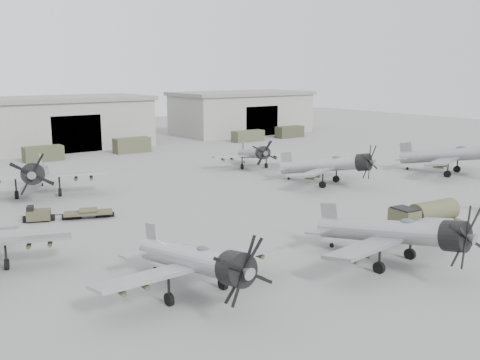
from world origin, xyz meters
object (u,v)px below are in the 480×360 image
object	(u,v)px
aircraft_mid_2	(331,165)
aircraft_mid_3	(455,155)
aircraft_near_1	(399,233)
aircraft_far_0	(37,174)
tug_trailer	(58,214)
aircraft_near_0	(198,261)
fuel_tanker	(425,215)
aircraft_far_1	(255,154)

from	to	relation	value
aircraft_mid_2	aircraft_mid_3	world-z (taller)	aircraft_mid_3
aircraft_near_1	aircraft_far_0	bearing A→B (deg)	104.76
aircraft_mid_2	tug_trailer	world-z (taller)	aircraft_mid_2
aircraft_near_0	fuel_tanker	bearing A→B (deg)	-0.94
aircraft_near_1	aircraft_mid_3	distance (m)	36.43
aircraft_near_0	tug_trailer	world-z (taller)	aircraft_near_0
aircraft_near_0	fuel_tanker	size ratio (longest dim) A/B	1.82
aircraft_far_1	fuel_tanker	xyz separation A→B (m)	(-6.57, -31.11, -0.62)
aircraft_near_1	fuel_tanker	distance (m)	9.04
aircraft_far_1	tug_trailer	size ratio (longest dim) A/B	1.56
aircraft_mid_3	tug_trailer	distance (m)	48.12
aircraft_near_0	aircraft_mid_2	world-z (taller)	aircraft_mid_2
aircraft_mid_3	aircraft_near_0	bearing A→B (deg)	178.62
aircraft_far_1	fuel_tanker	distance (m)	31.80
aircraft_near_0	aircraft_far_0	size ratio (longest dim) A/B	0.88
tug_trailer	aircraft_far_0	bearing A→B (deg)	104.92
aircraft_far_1	fuel_tanker	bearing A→B (deg)	-82.32
aircraft_far_1	aircraft_mid_2	bearing A→B (deg)	-67.57
aircraft_near_0	aircraft_mid_3	distance (m)	47.77
aircraft_far_0	tug_trailer	size ratio (longest dim) A/B	1.93
aircraft_near_1	aircraft_far_1	world-z (taller)	aircraft_near_1
aircraft_near_1	aircraft_far_1	bearing A→B (deg)	60.22
aircraft_far_0	aircraft_near_1	bearing A→B (deg)	-48.65
aircraft_near_0	aircraft_far_1	xyz separation A→B (m)	(28.29, 31.11, -0.17)
aircraft_mid_3	aircraft_far_1	bearing A→B (deg)	117.15
aircraft_far_0	aircraft_far_1	world-z (taller)	aircraft_far_0
aircraft_near_1	aircraft_far_1	distance (m)	37.74
aircraft_near_1	aircraft_near_0	bearing A→B (deg)	158.38
aircraft_mid_3	aircraft_far_1	size ratio (longest dim) A/B	1.24
aircraft_mid_2	tug_trailer	bearing A→B (deg)	152.15
aircraft_mid_3	aircraft_far_0	world-z (taller)	aircraft_far_0
aircraft_mid_3	aircraft_far_0	distance (m)	49.69
aircraft_mid_3	aircraft_far_1	xyz separation A→B (m)	(-17.74, 18.35, -0.48)
aircraft_near_1	aircraft_mid_3	size ratio (longest dim) A/B	0.92
aircraft_near_1	aircraft_far_0	distance (m)	37.29
aircraft_near_1	aircraft_far_1	size ratio (longest dim) A/B	1.15
aircraft_near_0	aircraft_near_1	size ratio (longest dim) A/B	0.95
fuel_tanker	aircraft_far_0	bearing A→B (deg)	131.40
aircraft_near_0	aircraft_far_0	distance (m)	31.11
aircraft_near_1	tug_trailer	xyz separation A→B (m)	(-14.75, 24.95, -1.79)
fuel_tanker	tug_trailer	distance (m)	31.38
aircraft_near_1	tug_trailer	bearing A→B (deg)	113.93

